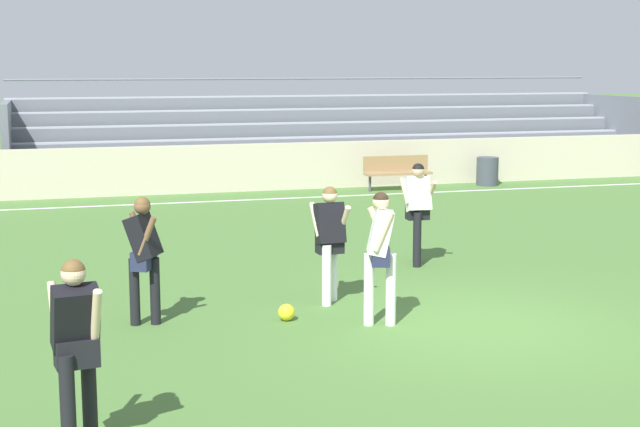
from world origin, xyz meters
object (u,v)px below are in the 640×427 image
object	(u,v)px
trash_bin	(487,171)
player_dark_overlapping	(330,234)
player_dark_wide_left	(76,338)
soccer_ball	(286,312)
bench_near_wall_gap	(397,169)
player_dark_trailing_run	(144,249)
player_white_deep_cover	(418,205)
bleacher_stand	(337,134)
player_white_pressing_high	(380,246)

from	to	relation	value
trash_bin	player_dark_overlapping	distance (m)	13.54
player_dark_overlapping	player_dark_wide_left	world-z (taller)	player_dark_wide_left
soccer_ball	player_dark_wide_left	bearing A→B (deg)	-127.84
bench_near_wall_gap	trash_bin	size ratio (longest dim) A/B	2.33
player_dark_trailing_run	player_white_deep_cover	bearing A→B (deg)	26.89
player_dark_trailing_run	bench_near_wall_gap	bearing A→B (deg)	55.33
bench_near_wall_gap	soccer_ball	world-z (taller)	bench_near_wall_gap
bleacher_stand	player_dark_overlapping	world-z (taller)	bleacher_stand
player_dark_trailing_run	soccer_ball	distance (m)	2.00
trash_bin	soccer_ball	size ratio (longest dim) A/B	3.51
bleacher_stand	player_white_pressing_high	xyz separation A→B (m)	(-4.40, -15.88, -0.20)
soccer_ball	player_white_pressing_high	bearing A→B (deg)	-26.16
player_dark_overlapping	player_white_pressing_high	bearing A→B (deg)	-77.13
trash_bin	player_dark_wide_left	size ratio (longest dim) A/B	0.46
soccer_ball	player_dark_overlapping	bearing A→B (deg)	41.56
player_white_deep_cover	soccer_ball	xyz separation A→B (m)	(-2.92, -2.71, -0.90)
trash_bin	player_dark_overlapping	bearing A→B (deg)	-125.57
bench_near_wall_gap	bleacher_stand	bearing A→B (deg)	96.75
trash_bin	soccer_ball	distance (m)	14.58
player_dark_overlapping	player_dark_wide_left	xyz separation A→B (m)	(-3.53, -4.22, 0.03)
bleacher_stand	player_dark_wide_left	distance (m)	20.58
player_white_deep_cover	trash_bin	bearing A→B (deg)	57.44
player_white_deep_cover	player_dark_trailing_run	distance (m)	5.26
player_white_pressing_high	player_white_deep_cover	distance (m)	3.73
bench_near_wall_gap	trash_bin	bearing A→B (deg)	4.65
bench_near_wall_gap	player_white_pressing_high	distance (m)	12.98
bench_near_wall_gap	player_dark_trailing_run	size ratio (longest dim) A/B	1.09
player_white_pressing_high	bench_near_wall_gap	bearing A→B (deg)	68.00
player_white_deep_cover	soccer_ball	world-z (taller)	player_white_deep_cover
player_white_pressing_high	player_dark_trailing_run	bearing A→B (deg)	163.12
player_white_deep_cover	soccer_ball	distance (m)	4.09
bench_near_wall_gap	soccer_ball	bearing A→B (deg)	-117.36
player_white_deep_cover	bleacher_stand	bearing A→B (deg)	78.51
player_dark_trailing_run	player_dark_wide_left	bearing A→B (deg)	-103.97
player_dark_wide_left	player_dark_trailing_run	distance (m)	3.96
player_white_deep_cover	player_white_pressing_high	bearing A→B (deg)	-119.48
bleacher_stand	trash_bin	bearing A→B (deg)	-48.81
bleacher_stand	player_white_deep_cover	distance (m)	12.89
player_dark_trailing_run	trash_bin	bearing A→B (deg)	47.46
bleacher_stand	player_dark_trailing_run	xyz separation A→B (m)	(-7.26, -15.01, -0.24)
player_dark_trailing_run	soccer_ball	bearing A→B (deg)	-10.67
player_dark_wide_left	soccer_ball	size ratio (longest dim) A/B	7.65
player_dark_wide_left	player_white_deep_cover	xyz separation A→B (m)	(5.65, 6.23, 0.00)
bench_near_wall_gap	player_white_deep_cover	bearing A→B (deg)	-109.01
bench_near_wall_gap	player_dark_trailing_run	bearing A→B (deg)	-124.67
player_dark_overlapping	player_white_pressing_high	distance (m)	1.28
player_white_pressing_high	player_white_deep_cover	size ratio (longest dim) A/B	1.01
bleacher_stand	bench_near_wall_gap	world-z (taller)	bleacher_stand
player_dark_overlapping	player_dark_wide_left	size ratio (longest dim) A/B	0.97
player_white_pressing_high	soccer_ball	xyz separation A→B (m)	(-1.09, 0.53, -0.91)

